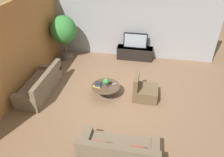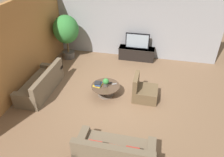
# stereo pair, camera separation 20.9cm
# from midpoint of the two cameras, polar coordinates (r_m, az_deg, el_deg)

# --- Properties ---
(ground_plane) EXTENTS (24.00, 24.00, 0.00)m
(ground_plane) POSITION_cam_midpoint_polar(r_m,az_deg,el_deg) (7.44, -0.03, -5.14)
(ground_plane) COLOR brown
(back_wall_stone) EXTENTS (7.40, 0.12, 3.00)m
(back_wall_stone) POSITION_cam_midpoint_polar(r_m,az_deg,el_deg) (9.57, 3.68, 14.24)
(back_wall_stone) COLOR #939399
(back_wall_stone) RESTS_ON ground
(side_wall_left) EXTENTS (0.12, 7.40, 3.00)m
(side_wall_left) POSITION_cam_midpoint_polar(r_m,az_deg,el_deg) (7.98, -23.64, 7.37)
(side_wall_left) COLOR #B2753D
(side_wall_left) RESTS_ON ground
(media_console) EXTENTS (1.55, 0.50, 0.54)m
(media_console) POSITION_cam_midpoint_polar(r_m,az_deg,el_deg) (9.72, 5.31, 6.66)
(media_console) COLOR black
(media_console) RESTS_ON ground
(television) EXTENTS (1.01, 0.13, 0.66)m
(television) POSITION_cam_midpoint_polar(r_m,az_deg,el_deg) (9.47, 5.49, 9.82)
(television) COLOR black
(television) RESTS_ON media_console
(coffee_table) EXTENTS (0.96, 0.96, 0.39)m
(coffee_table) POSITION_cam_midpoint_polar(r_m,az_deg,el_deg) (7.41, -2.44, -2.69)
(coffee_table) COLOR #756656
(coffee_table) RESTS_ON ground
(couch_by_wall) EXTENTS (0.84, 2.07, 0.84)m
(couch_by_wall) POSITION_cam_midpoint_polar(r_m,az_deg,el_deg) (7.94, -18.81, -1.84)
(couch_by_wall) COLOR brown
(couch_by_wall) RESTS_ON ground
(couch_near_entry) EXTENTS (1.89, 0.84, 0.84)m
(couch_near_entry) POSITION_cam_midpoint_polar(r_m,az_deg,el_deg) (5.51, 0.58, -18.81)
(couch_near_entry) COLOR brown
(couch_near_entry) RESTS_ON ground
(armchair_wicker) EXTENTS (0.80, 0.76, 0.86)m
(armchair_wicker) POSITION_cam_midpoint_polar(r_m,az_deg,el_deg) (7.37, 7.52, -3.24)
(armchair_wicker) COLOR brown
(armchair_wicker) RESTS_ON ground
(potted_palm_tall) EXTENTS (1.07, 1.07, 1.92)m
(potted_palm_tall) POSITION_cam_midpoint_polar(r_m,az_deg,el_deg) (9.57, -13.12, 11.89)
(potted_palm_tall) COLOR #514C47
(potted_palm_tall) RESTS_ON ground
(potted_plant_tabletop) EXTENTS (0.20, 0.20, 0.29)m
(potted_plant_tabletop) POSITION_cam_midpoint_polar(r_m,az_deg,el_deg) (7.23, -2.39, -0.99)
(potted_plant_tabletop) COLOR #514C47
(potted_plant_tabletop) RESTS_ON coffee_table
(book_stack) EXTENTS (0.30, 0.31, 0.12)m
(book_stack) POSITION_cam_midpoint_polar(r_m,az_deg,el_deg) (7.33, -4.48, -1.53)
(book_stack) COLOR gold
(book_stack) RESTS_ON coffee_table
(remote_black) EXTENTS (0.16, 0.11, 0.02)m
(remote_black) POSITION_cam_midpoint_polar(r_m,az_deg,el_deg) (7.46, -1.32, -1.19)
(remote_black) COLOR black
(remote_black) RESTS_ON coffee_table
(remote_silver) EXTENTS (0.16, 0.11, 0.02)m
(remote_silver) POSITION_cam_midpoint_polar(r_m,az_deg,el_deg) (7.41, -0.15, -1.42)
(remote_silver) COLOR gray
(remote_silver) RESTS_ON coffee_table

